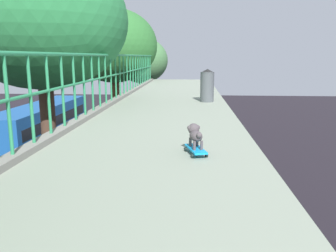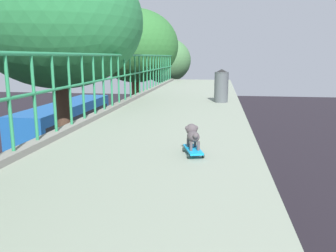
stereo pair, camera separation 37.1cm
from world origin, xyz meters
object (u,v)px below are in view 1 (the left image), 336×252
toy_skateboard (196,149)px  small_dog (195,134)px  litter_bin (207,85)px  city_bus (43,126)px  car_red_taxi_fifth (18,221)px

toy_skateboard → small_dog: size_ratio=1.38×
toy_skateboard → litter_bin: litter_bin is taller
city_bus → toy_skateboard: 22.24m
city_bus → small_dog: bearing=-60.6°
car_red_taxi_fifth → toy_skateboard: toy_skateboard is taller
toy_skateboard → litter_bin: 5.25m
car_red_taxi_fifth → toy_skateboard: 11.04m
car_red_taxi_fifth → litter_bin: size_ratio=4.27×
litter_bin → small_dog: bearing=-94.1°
litter_bin → car_red_taxi_fifth: bearing=163.2°
small_dog → litter_bin: litter_bin is taller
city_bus → litter_bin: bearing=-51.3°
car_red_taxi_fifth → small_dog: 11.10m
car_red_taxi_fifth → small_dog: small_dog is taller
toy_skateboard → small_dog: (-0.01, 0.04, 0.20)m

